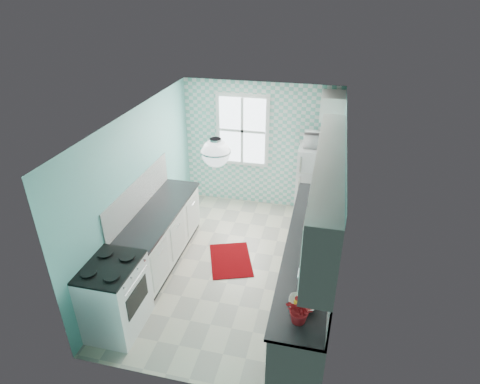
% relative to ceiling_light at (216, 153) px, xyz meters
% --- Properties ---
extents(floor, '(3.00, 4.40, 0.02)m').
position_rel_ceiling_light_xyz_m(floor, '(0.00, 0.80, -2.33)').
color(floor, beige).
rests_on(floor, ground).
extents(ceiling, '(3.00, 4.40, 0.02)m').
position_rel_ceiling_light_xyz_m(ceiling, '(0.00, 0.80, 0.19)').
color(ceiling, white).
rests_on(ceiling, wall_back).
extents(wall_back, '(3.00, 0.02, 2.50)m').
position_rel_ceiling_light_xyz_m(wall_back, '(0.00, 3.01, -1.07)').
color(wall_back, '#71C5BE').
rests_on(wall_back, floor).
extents(wall_front, '(3.00, 0.02, 2.50)m').
position_rel_ceiling_light_xyz_m(wall_front, '(0.00, -1.41, -1.07)').
color(wall_front, '#71C5BE').
rests_on(wall_front, floor).
extents(wall_left, '(0.02, 4.40, 2.50)m').
position_rel_ceiling_light_xyz_m(wall_left, '(-1.51, 0.80, -1.07)').
color(wall_left, '#71C5BE').
rests_on(wall_left, floor).
extents(wall_right, '(0.02, 4.40, 2.50)m').
position_rel_ceiling_light_xyz_m(wall_right, '(1.51, 0.80, -1.07)').
color(wall_right, '#71C5BE').
rests_on(wall_right, floor).
extents(accent_wall, '(3.00, 0.01, 2.50)m').
position_rel_ceiling_light_xyz_m(accent_wall, '(0.00, 2.99, -1.07)').
color(accent_wall, '#72C5B2').
rests_on(accent_wall, wall_back).
extents(window, '(1.04, 0.05, 1.44)m').
position_rel_ceiling_light_xyz_m(window, '(-0.35, 2.96, -0.77)').
color(window, white).
rests_on(window, wall_back).
extents(backsplash_right, '(0.02, 3.60, 0.51)m').
position_rel_ceiling_light_xyz_m(backsplash_right, '(1.49, 0.40, -1.13)').
color(backsplash_right, white).
rests_on(backsplash_right, wall_right).
extents(backsplash_left, '(0.02, 2.15, 0.51)m').
position_rel_ceiling_light_xyz_m(backsplash_left, '(-1.49, 0.73, -1.13)').
color(backsplash_left, white).
rests_on(backsplash_left, wall_left).
extents(upper_cabinets_right, '(0.33, 3.20, 0.90)m').
position_rel_ceiling_light_xyz_m(upper_cabinets_right, '(1.33, 0.20, -0.42)').
color(upper_cabinets_right, white).
rests_on(upper_cabinets_right, wall_right).
extents(upper_cabinet_fridge, '(0.40, 0.74, 0.40)m').
position_rel_ceiling_light_xyz_m(upper_cabinet_fridge, '(1.30, 2.63, -0.07)').
color(upper_cabinet_fridge, white).
rests_on(upper_cabinet_fridge, wall_right).
extents(ceiling_light, '(0.34, 0.34, 0.35)m').
position_rel_ceiling_light_xyz_m(ceiling_light, '(0.00, 0.00, 0.00)').
color(ceiling_light, silver).
rests_on(ceiling_light, ceiling).
extents(base_cabinets_right, '(0.60, 3.60, 0.90)m').
position_rel_ceiling_light_xyz_m(base_cabinets_right, '(1.20, 0.40, -1.87)').
color(base_cabinets_right, white).
rests_on(base_cabinets_right, floor).
extents(countertop_right, '(0.63, 3.60, 0.04)m').
position_rel_ceiling_light_xyz_m(countertop_right, '(1.19, 0.40, -1.40)').
color(countertop_right, black).
rests_on(countertop_right, base_cabinets_right).
extents(base_cabinets_left, '(0.60, 2.15, 0.90)m').
position_rel_ceiling_light_xyz_m(base_cabinets_left, '(-1.20, 0.73, -1.87)').
color(base_cabinets_left, white).
rests_on(base_cabinets_left, floor).
extents(countertop_left, '(0.63, 2.15, 0.04)m').
position_rel_ceiling_light_xyz_m(countertop_left, '(-1.19, 0.73, -1.40)').
color(countertop_left, black).
rests_on(countertop_left, base_cabinets_left).
extents(fridge, '(0.64, 0.64, 1.48)m').
position_rel_ceiling_light_xyz_m(fridge, '(1.11, 2.61, -1.58)').
color(fridge, white).
rests_on(fridge, floor).
extents(stove, '(0.66, 0.83, 1.00)m').
position_rel_ceiling_light_xyz_m(stove, '(-1.20, -0.77, -1.80)').
color(stove, white).
rests_on(stove, floor).
extents(sink, '(0.47, 0.39, 0.53)m').
position_rel_ceiling_light_xyz_m(sink, '(1.20, 1.37, -1.39)').
color(sink, silver).
rests_on(sink, countertop_right).
extents(rug, '(0.93, 1.10, 0.01)m').
position_rel_ceiling_light_xyz_m(rug, '(-0.08, 0.93, -2.32)').
color(rug, maroon).
rests_on(rug, floor).
extents(dish_towel, '(0.11, 0.24, 0.37)m').
position_rel_ceiling_light_xyz_m(dish_towel, '(0.89, 1.14, -1.84)').
color(dish_towel, '#46A687').
rests_on(dish_towel, base_cabinets_right).
extents(fruit_bowl, '(0.32, 0.32, 0.07)m').
position_rel_ceiling_light_xyz_m(fruit_bowl, '(1.20, -0.85, -1.35)').
color(fruit_bowl, white).
rests_on(fruit_bowl, countertop_right).
extents(potted_plant, '(0.33, 0.29, 0.34)m').
position_rel_ceiling_light_xyz_m(potted_plant, '(1.20, -1.08, -1.21)').
color(potted_plant, red).
rests_on(potted_plant, countertop_right).
extents(soap_bottle, '(0.11, 0.11, 0.20)m').
position_rel_ceiling_light_xyz_m(soap_bottle, '(1.25, 1.48, -1.29)').
color(soap_bottle, '#93A8B1').
rests_on(soap_bottle, countertop_right).
extents(microwave, '(0.50, 0.35, 0.27)m').
position_rel_ceiling_light_xyz_m(microwave, '(1.11, 2.61, -0.71)').
color(microwave, silver).
rests_on(microwave, fridge).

